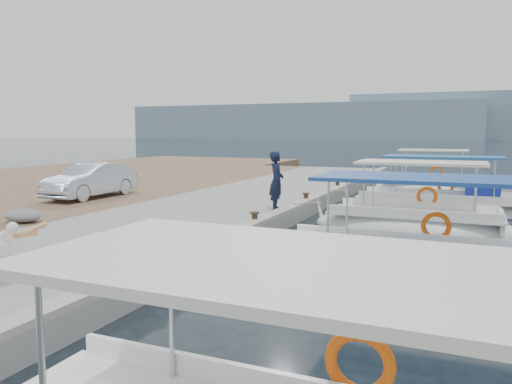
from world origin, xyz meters
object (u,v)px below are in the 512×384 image
fishing_caique_d (438,208)px  parked_car (91,180)px  fisherman (277,181)px  fishing_caique_c (414,227)px  fishing_caique_e (429,189)px  fishing_caique_b (416,274)px

fishing_caique_d → parked_car: bearing=-160.3°
fisherman → fishing_caique_c: bearing=-94.4°
fishing_caique_d → fisherman: (-4.96, -4.82, 1.32)m
fishing_caique_e → parked_car: (-12.19, -11.89, 1.08)m
fishing_caique_c → fisherman: bearing=-170.6°
fishing_caique_b → fisherman: size_ratio=3.84×
fishing_caique_c → fisherman: (-4.43, -0.74, 1.38)m
fishing_caique_b → fishing_caique_d: size_ratio=1.05×
fishing_caique_b → parked_car: (-13.15, 4.95, 1.08)m
fishing_caique_d → fisherman: 7.04m
fishing_caique_b → fishing_caique_c: (-0.61, 5.54, 0.00)m
fishing_caique_c → fishing_caique_e: (-0.35, 11.31, 0.00)m
fishing_caique_c → fisherman: size_ratio=3.23×
fishing_caique_d → fishing_caique_e: same height
fishing_caique_e → fisherman: fisherman is taller
fishing_caique_d → fisherman: fisherman is taller
fisherman → parked_car: fisherman is taller
fishing_caique_c → fisherman: 4.70m
fishing_caique_e → fisherman: 12.79m
fishing_caique_b → parked_car: fishing_caique_b is taller
fishing_caique_b → fisherman: (-5.04, 4.81, 1.38)m
fishing_caique_c → parked_car: fishing_caique_c is taller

